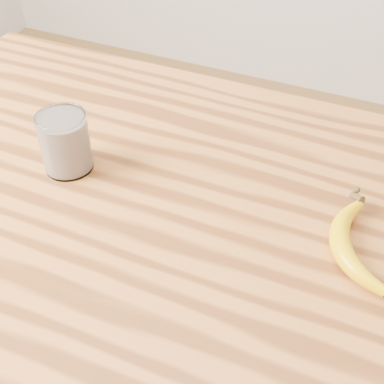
% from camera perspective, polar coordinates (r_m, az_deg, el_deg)
% --- Properties ---
extents(table, '(1.20, 0.80, 0.90)m').
position_cam_1_polar(table, '(1.02, -5.20, -4.70)').
color(table, '#B16A2E').
rests_on(table, ground).
extents(smoothie_glass, '(0.09, 0.09, 0.11)m').
position_cam_1_polar(smoothie_glass, '(0.96, -13.38, 5.15)').
color(smoothie_glass, white).
rests_on(smoothie_glass, table).
extents(banana, '(0.19, 0.28, 0.03)m').
position_cam_1_polar(banana, '(0.83, 15.48, -5.43)').
color(banana, '#ECB602').
rests_on(banana, table).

